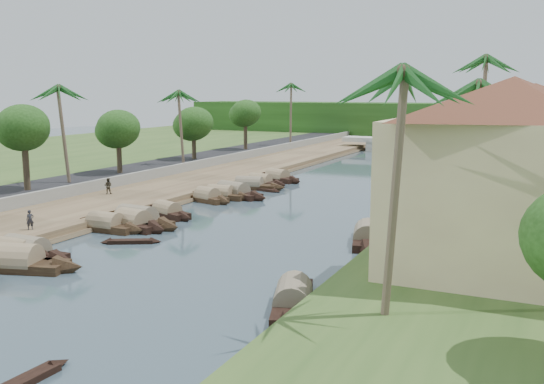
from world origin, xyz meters
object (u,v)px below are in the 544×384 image
at_px(sampan_1, 15,254).
at_px(person_near, 30,220).
at_px(bridge, 422,143).
at_px(building_near, 508,177).

relative_size(sampan_1, person_near, 4.78).
xyz_separation_m(bridge, sampan_1, (-9.77, -79.59, -1.31)).
bearing_deg(person_near, sampan_1, -108.74).
bearing_deg(person_near, bridge, 25.86).
bearing_deg(building_near, bridge, 104.39).
bearing_deg(building_near, sampan_1, -168.99).
height_order(building_near, person_near, building_near).
bearing_deg(bridge, sampan_1, -96.99).
relative_size(bridge, building_near, 1.89).
bearing_deg(sampan_1, bridge, 77.31).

